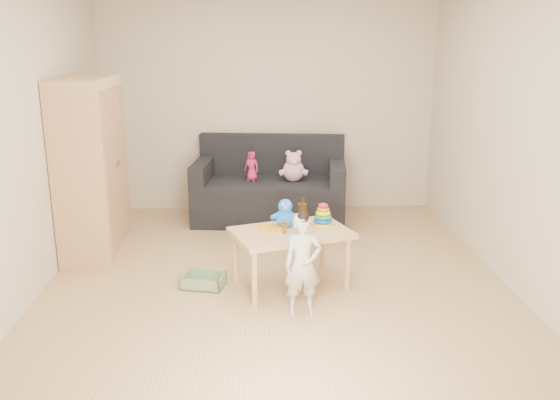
{
  "coord_description": "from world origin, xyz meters",
  "views": [
    {
      "loc": [
        -0.19,
        -4.93,
        2.1
      ],
      "look_at": [
        0.05,
        0.25,
        0.65
      ],
      "focal_mm": 38.0,
      "sensor_mm": 36.0,
      "label": 1
    }
  ],
  "objects_px": {
    "sofa": "(270,200)",
    "toddler": "(303,266)",
    "wardrobe": "(91,168)",
    "play_table": "(291,259)"
  },
  "relations": [
    {
      "from": "sofa",
      "to": "toddler",
      "type": "relative_size",
      "value": 2.19
    },
    {
      "from": "play_table",
      "to": "toddler",
      "type": "xyz_separation_m",
      "value": [
        0.06,
        -0.52,
        0.14
      ]
    },
    {
      "from": "wardrobe",
      "to": "toddler",
      "type": "bearing_deg",
      "value": -36.29
    },
    {
      "from": "wardrobe",
      "to": "sofa",
      "type": "relative_size",
      "value": 1.0
    },
    {
      "from": "sofa",
      "to": "play_table",
      "type": "xyz_separation_m",
      "value": [
        0.13,
        -1.9,
        0.01
      ]
    },
    {
      "from": "sofa",
      "to": "toddler",
      "type": "xyz_separation_m",
      "value": [
        0.18,
        -2.42,
        0.15
      ]
    },
    {
      "from": "wardrobe",
      "to": "play_table",
      "type": "relative_size",
      "value": 1.79
    },
    {
      "from": "play_table",
      "to": "toddler",
      "type": "relative_size",
      "value": 1.22
    },
    {
      "from": "sofa",
      "to": "wardrobe",
      "type": "bearing_deg",
      "value": -143.69
    },
    {
      "from": "wardrobe",
      "to": "sofa",
      "type": "distance_m",
      "value": 2.11
    }
  ]
}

